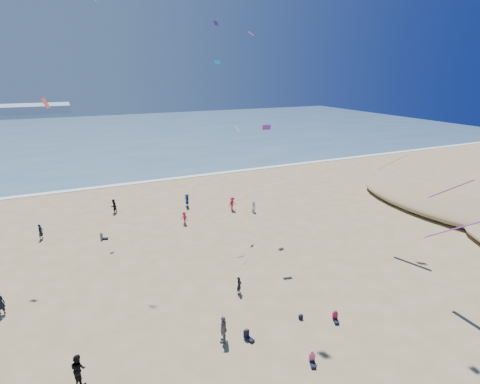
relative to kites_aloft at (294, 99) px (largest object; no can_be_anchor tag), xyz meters
name	(u,v)px	position (x,y,z in m)	size (l,w,h in m)	color
ocean	(98,136)	(-8.71, 82.38, -14.61)	(220.00, 100.00, 0.06)	#476B84
surf_line	(128,184)	(-8.71, 32.38, -14.60)	(220.00, 1.20, 0.08)	white
standing_flyers	(183,261)	(-8.49, 3.32, -13.77)	(29.21, 43.74, 1.89)	black
seated_group	(249,327)	(-6.94, -6.52, -14.22)	(14.48, 34.06, 0.84)	silver
navy_bag	(301,317)	(-2.98, -6.76, -14.47)	(0.28, 0.18, 0.34)	black
kites_aloft	(294,99)	(0.00, 0.00, 0.00)	(41.06, 37.03, 27.92)	#CBE235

